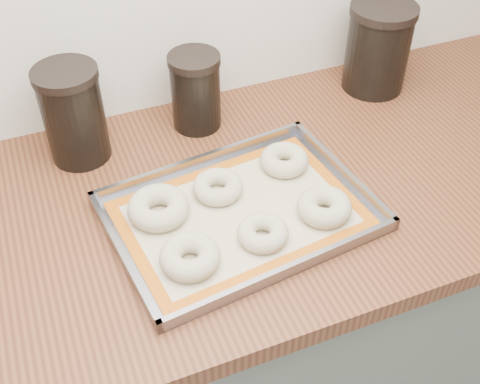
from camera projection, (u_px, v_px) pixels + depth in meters
name	position (u px, v px, depth m)	size (l,w,h in m)	color
cabinet	(268.00, 320.00, 1.49)	(3.00, 0.65, 0.86)	#566055
countertop	(275.00, 186.00, 1.18)	(3.06, 0.68, 0.04)	brown
baking_tray	(240.00, 213.00, 1.09)	(0.50, 0.38, 0.03)	gray
baking_mat	(240.00, 214.00, 1.09)	(0.45, 0.34, 0.00)	#C6B793
bagel_front_left	(190.00, 257.00, 0.99)	(0.10, 0.10, 0.04)	#BCB191
bagel_front_mid	(263.00, 233.00, 1.04)	(0.09, 0.09, 0.03)	#BCB191
bagel_front_right	(324.00, 207.00, 1.08)	(0.10, 0.10, 0.04)	#BCB191
bagel_back_left	(158.00, 208.00, 1.08)	(0.11, 0.11, 0.04)	#BCB191
bagel_back_mid	(218.00, 187.00, 1.12)	(0.09, 0.09, 0.03)	#BCB191
bagel_back_right	(284.00, 160.00, 1.18)	(0.09, 0.09, 0.04)	#BCB191
canister_left	(74.00, 114.00, 1.16)	(0.12, 0.12, 0.20)	black
canister_mid	(196.00, 91.00, 1.24)	(0.11, 0.11, 0.17)	black
canister_right	(378.00, 48.00, 1.34)	(0.15, 0.15, 0.20)	black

